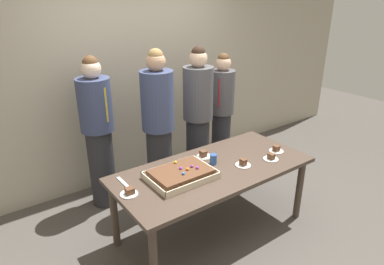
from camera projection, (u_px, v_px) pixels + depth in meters
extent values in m
plane|color=#4C4742|center=(212.00, 229.00, 3.52)|extent=(12.00, 12.00, 0.00)
cube|color=#B2A893|center=(132.00, 61.00, 4.15)|extent=(8.00, 0.12, 3.00)
cube|color=#47382D|center=(213.00, 169.00, 3.26)|extent=(1.94, 0.90, 0.04)
cylinder|color=#47382D|center=(154.00, 261.00, 2.64)|extent=(0.07, 0.07, 0.68)
cylinder|color=#47382D|center=(299.00, 189.00, 3.60)|extent=(0.07, 0.07, 0.68)
cylinder|color=#47382D|center=(114.00, 215.00, 3.19)|extent=(0.07, 0.07, 0.68)
cylinder|color=#47382D|center=(250.00, 163.00, 4.15)|extent=(0.07, 0.07, 0.68)
cube|color=beige|center=(181.00, 177.00, 3.06)|extent=(0.59, 0.43, 0.01)
cube|color=beige|center=(195.00, 184.00, 2.90)|extent=(0.59, 0.01, 0.05)
cube|color=beige|center=(169.00, 166.00, 3.21)|extent=(0.59, 0.01, 0.05)
cube|color=beige|center=(153.00, 184.00, 2.89)|extent=(0.01, 0.43, 0.05)
cube|color=beige|center=(206.00, 166.00, 3.21)|extent=(0.01, 0.43, 0.05)
cube|color=brown|center=(181.00, 173.00, 3.05)|extent=(0.52, 0.36, 0.07)
sphere|color=yellow|center=(175.00, 162.00, 3.15)|extent=(0.03, 0.03, 0.03)
sphere|color=orange|center=(187.00, 169.00, 3.03)|extent=(0.03, 0.03, 0.03)
sphere|color=purple|center=(197.00, 168.00, 3.05)|extent=(0.03, 0.03, 0.03)
sphere|color=#2D84E0|center=(183.00, 174.00, 2.96)|extent=(0.03, 0.03, 0.03)
sphere|color=purple|center=(192.00, 166.00, 3.08)|extent=(0.03, 0.03, 0.03)
sphere|color=purple|center=(181.00, 168.00, 3.04)|extent=(0.03, 0.03, 0.03)
cylinder|color=white|center=(129.00, 194.00, 2.81)|extent=(0.15, 0.15, 0.01)
cube|color=brown|center=(130.00, 191.00, 2.80)|extent=(0.07, 0.06, 0.05)
cylinder|color=white|center=(271.00, 159.00, 3.41)|extent=(0.15, 0.15, 0.01)
cube|color=brown|center=(271.00, 156.00, 3.39)|extent=(0.05, 0.07, 0.06)
cylinder|color=white|center=(243.00, 165.00, 3.28)|extent=(0.15, 0.15, 0.01)
cube|color=brown|center=(243.00, 162.00, 3.27)|extent=(0.05, 0.06, 0.06)
cylinder|color=white|center=(276.00, 151.00, 3.58)|extent=(0.15, 0.15, 0.01)
cube|color=brown|center=(276.00, 148.00, 3.56)|extent=(0.06, 0.06, 0.06)
cylinder|color=white|center=(204.00, 157.00, 3.46)|extent=(0.15, 0.15, 0.01)
cube|color=brown|center=(203.00, 154.00, 3.44)|extent=(0.06, 0.06, 0.06)
cylinder|color=#2D5199|center=(213.00, 159.00, 3.30)|extent=(0.07, 0.07, 0.10)
cube|color=silver|center=(123.00, 182.00, 2.99)|extent=(0.03, 0.20, 0.01)
cylinder|color=#28282D|center=(198.00, 152.00, 4.22)|extent=(0.28, 0.28, 0.89)
cylinder|color=#4C4C51|center=(198.00, 93.00, 3.93)|extent=(0.35, 0.35, 0.62)
sphere|color=beige|center=(198.00, 58.00, 3.78)|extent=(0.21, 0.21, 0.21)
sphere|color=black|center=(198.00, 53.00, 3.76)|extent=(0.16, 0.16, 0.16)
cylinder|color=#28282D|center=(160.00, 166.00, 3.84)|extent=(0.28, 0.28, 0.92)
cylinder|color=#384266|center=(157.00, 101.00, 3.54)|extent=(0.35, 0.35, 0.63)
sphere|color=tan|center=(156.00, 62.00, 3.39)|extent=(0.20, 0.20, 0.20)
sphere|color=olive|center=(156.00, 56.00, 3.37)|extent=(0.16, 0.16, 0.16)
cylinder|color=#28282D|center=(221.00, 142.00, 4.54)|extent=(0.25, 0.25, 0.84)
cylinder|color=#4C4C51|center=(222.00, 92.00, 4.28)|extent=(0.31, 0.31, 0.55)
cube|color=maroon|center=(220.00, 93.00, 4.14)|extent=(0.04, 0.02, 0.35)
sphere|color=beige|center=(223.00, 63.00, 4.14)|extent=(0.19, 0.19, 0.19)
sphere|color=brown|center=(224.00, 59.00, 4.12)|extent=(0.15, 0.15, 0.15)
cylinder|color=#28282D|center=(102.00, 167.00, 3.81)|extent=(0.28, 0.28, 0.91)
cylinder|color=#384266|center=(95.00, 105.00, 3.53)|extent=(0.35, 0.35, 0.57)
cube|color=gold|center=(105.00, 105.00, 3.43)|extent=(0.04, 0.02, 0.36)
sphere|color=beige|center=(91.00, 69.00, 3.39)|extent=(0.21, 0.21, 0.21)
sphere|color=brown|center=(90.00, 63.00, 3.37)|extent=(0.16, 0.16, 0.16)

